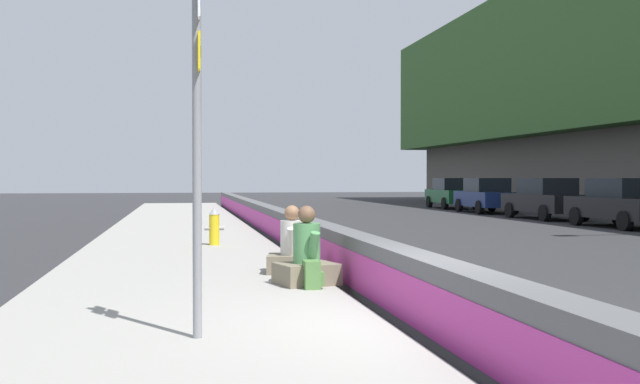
# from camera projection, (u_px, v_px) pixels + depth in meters

# --- Properties ---
(ground_plane) EXTENTS (160.00, 160.00, 0.00)m
(ground_plane) POSITION_uv_depth(u_px,v_px,m) (432.00, 336.00, 8.15)
(ground_plane) COLOR #2B2B2D
(ground_plane) RESTS_ON ground
(sidewalk_strip) EXTENTS (80.00, 4.40, 0.14)m
(sidewalk_strip) POSITION_uv_depth(u_px,v_px,m) (184.00, 339.00, 7.66)
(sidewalk_strip) COLOR gray
(sidewalk_strip) RESTS_ON ground_plane
(jersey_barrier) EXTENTS (76.00, 0.45, 0.85)m
(jersey_barrier) POSITION_uv_depth(u_px,v_px,m) (432.00, 297.00, 8.14)
(jersey_barrier) COLOR #545456
(jersey_barrier) RESTS_ON ground_plane
(route_sign_post) EXTENTS (0.44, 0.09, 3.60)m
(route_sign_post) POSITION_uv_depth(u_px,v_px,m) (197.00, 128.00, 7.36)
(route_sign_post) COLOR gray
(route_sign_post) RESTS_ON sidewalk_strip
(fire_hydrant) EXTENTS (0.26, 0.46, 0.88)m
(fire_hydrant) POSITION_uv_depth(u_px,v_px,m) (214.00, 226.00, 17.61)
(fire_hydrant) COLOR gold
(fire_hydrant) RESTS_ON sidewalk_strip
(seated_person_foreground) EXTENTS (0.91, 1.00, 1.17)m
(seated_person_foreground) POSITION_uv_depth(u_px,v_px,m) (307.00, 260.00, 11.11)
(seated_person_foreground) COLOR #706651
(seated_person_foreground) RESTS_ON sidewalk_strip
(seated_person_middle) EXTENTS (0.82, 0.92, 1.12)m
(seated_person_middle) POSITION_uv_depth(u_px,v_px,m) (292.00, 252.00, 12.47)
(seated_person_middle) COLOR #706651
(seated_person_middle) RESTS_ON sidewalk_strip
(backpack) EXTENTS (0.32, 0.28, 0.40)m
(backpack) POSITION_uv_depth(u_px,v_px,m) (312.00, 275.00, 10.69)
(backpack) COLOR #4C7A3D
(backpack) RESTS_ON sidewalk_strip
(parked_car_fourth) EXTENTS (4.55, 2.04, 1.71)m
(parked_car_fourth) POSITION_uv_depth(u_px,v_px,m) (622.00, 203.00, 25.79)
(parked_car_fourth) COLOR black
(parked_car_fourth) RESTS_ON ground_plane
(parked_car_midline) EXTENTS (4.57, 2.08, 1.71)m
(parked_car_midline) POSITION_uv_depth(u_px,v_px,m) (546.00, 198.00, 31.10)
(parked_car_midline) COLOR black
(parked_car_midline) RESTS_ON ground_plane
(parked_car_far) EXTENTS (4.56, 2.08, 1.71)m
(parked_car_far) POSITION_uv_depth(u_px,v_px,m) (486.00, 195.00, 36.72)
(parked_car_far) COLOR navy
(parked_car_far) RESTS_ON ground_plane
(parked_car_farther) EXTENTS (4.56, 2.08, 1.71)m
(parked_car_farther) POSITION_uv_depth(u_px,v_px,m) (452.00, 193.00, 42.08)
(parked_car_farther) COLOR #145128
(parked_car_farther) RESTS_ON ground_plane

